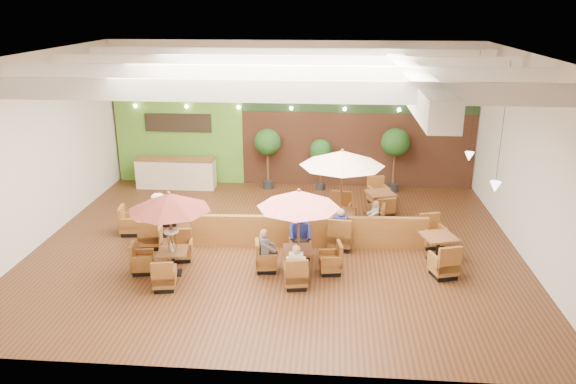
# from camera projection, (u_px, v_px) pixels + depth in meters

# --- Properties ---
(room) EXTENTS (14.04, 14.00, 5.52)m
(room) POSITION_uv_depth(u_px,v_px,m) (288.00, 116.00, 16.58)
(room) COLOR #381E0F
(room) RESTS_ON ground
(service_counter) EXTENTS (3.00, 0.75, 1.18)m
(service_counter) POSITION_uv_depth(u_px,v_px,m) (176.00, 173.00, 21.59)
(service_counter) COLOR beige
(service_counter) RESTS_ON ground
(booth_divider) EXTENTS (6.90, 0.49, 0.96)m
(booth_divider) POSITION_uv_depth(u_px,v_px,m) (309.00, 232.00, 16.35)
(booth_divider) COLOR brown
(booth_divider) RESTS_ON ground
(table_0) EXTENTS (2.22, 2.32, 2.31)m
(table_0) POSITION_uv_depth(u_px,v_px,m) (168.00, 215.00, 14.35)
(table_0) COLOR brown
(table_0) RESTS_ON ground
(table_1) EXTENTS (2.35, 2.35, 2.35)m
(table_1) POSITION_uv_depth(u_px,v_px,m) (298.00, 215.00, 14.46)
(table_1) COLOR brown
(table_1) RESTS_ON ground
(table_2) EXTENTS (2.75, 2.75, 2.75)m
(table_2) POSITION_uv_depth(u_px,v_px,m) (342.00, 178.00, 16.72)
(table_2) COLOR brown
(table_2) RESTS_ON ground
(table_3) EXTENTS (1.70, 2.49, 1.50)m
(table_3) POSITION_uv_depth(u_px,v_px,m) (152.00, 221.00, 17.20)
(table_3) COLOR brown
(table_3) RESTS_ON ground
(table_4) EXTENTS (1.07, 2.70, 0.96)m
(table_4) POSITION_uv_depth(u_px,v_px,m) (438.00, 249.00, 15.50)
(table_4) COLOR brown
(table_4) RESTS_ON ground
(table_5) EXTENTS (1.09, 2.71, 0.96)m
(table_5) POSITION_uv_depth(u_px,v_px,m) (380.00, 203.00, 18.97)
(table_5) COLOR brown
(table_5) RESTS_ON ground
(topiary_0) EXTENTS (1.00, 1.00, 2.33)m
(topiary_0) POSITION_uv_depth(u_px,v_px,m) (268.00, 144.00, 21.13)
(topiary_0) COLOR black
(topiary_0) RESTS_ON ground
(topiary_1) EXTENTS (0.85, 0.85, 1.97)m
(topiary_1) POSITION_uv_depth(u_px,v_px,m) (321.00, 152.00, 21.07)
(topiary_1) COLOR black
(topiary_1) RESTS_ON ground
(topiary_2) EXTENTS (1.05, 1.05, 2.43)m
(topiary_2) POSITION_uv_depth(u_px,v_px,m) (395.00, 145.00, 20.74)
(topiary_2) COLOR black
(topiary_2) RESTS_ON ground
(diner_0) EXTENTS (0.36, 0.29, 0.72)m
(diner_0) POSITION_uv_depth(u_px,v_px,m) (296.00, 261.00, 13.94)
(diner_0) COLOR silver
(diner_0) RESTS_ON ground
(diner_1) EXTENTS (0.43, 0.35, 0.84)m
(diner_1) POSITION_uv_depth(u_px,v_px,m) (300.00, 233.00, 15.54)
(diner_1) COLOR #223096
(diner_1) RESTS_ON ground
(diner_2) EXTENTS (0.35, 0.39, 0.74)m
(diner_2) POSITION_uv_depth(u_px,v_px,m) (266.00, 246.00, 14.81)
(diner_2) COLOR slate
(diner_2) RESTS_ON ground
(diner_3) EXTENTS (0.43, 0.37, 0.81)m
(diner_3) POSITION_uv_depth(u_px,v_px,m) (341.00, 224.00, 16.13)
(diner_3) COLOR #223096
(diner_3) RESTS_ON ground
(diner_4) EXTENTS (0.31, 0.37, 0.71)m
(diner_4) POSITION_uv_depth(u_px,v_px,m) (374.00, 214.00, 17.01)
(diner_4) COLOR silver
(diner_4) RESTS_ON ground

